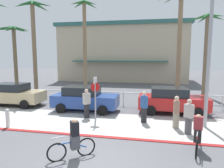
{
  "coord_description": "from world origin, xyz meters",
  "views": [
    {
      "loc": [
        2.24,
        -6.89,
        3.75
      ],
      "look_at": [
        -0.37,
        6.0,
        1.98
      ],
      "focal_mm": 33.77,
      "sensor_mm": 36.0,
      "label": 1
    }
  ],
  "objects_px": {
    "streetlight_curb": "(211,45)",
    "car_red_2": "(172,100)",
    "bollard_0": "(8,118)",
    "car_blue_1": "(85,98)",
    "pedestrian_1": "(189,118)",
    "pedestrian_3": "(87,104)",
    "cyclist_red_0": "(198,134)",
    "stop_sign_bike_lane": "(95,92)",
    "cyclist_blue_1": "(74,140)",
    "palm_tree_1": "(13,41)",
    "car_tan_0": "(14,94)",
    "palm_tree_5": "(207,37)",
    "pedestrian_0": "(144,108)",
    "palm_tree_2": "(34,29)",
    "palm_tree_4": "(179,20)",
    "palm_tree_3": "(85,27)",
    "pedestrian_2": "(176,113)"
  },
  "relations": [
    {
      "from": "streetlight_curb",
      "to": "cyclist_red_0",
      "type": "relative_size",
      "value": 4.2
    },
    {
      "from": "car_tan_0",
      "to": "palm_tree_1",
      "type": "bearing_deg",
      "value": 124.15
    },
    {
      "from": "stop_sign_bike_lane",
      "to": "cyclist_blue_1",
      "type": "bearing_deg",
      "value": -84.42
    },
    {
      "from": "car_blue_1",
      "to": "pedestrian_1",
      "type": "relative_size",
      "value": 2.55
    },
    {
      "from": "cyclist_blue_1",
      "to": "pedestrian_1",
      "type": "height_order",
      "value": "pedestrian_1"
    },
    {
      "from": "palm_tree_2",
      "to": "palm_tree_3",
      "type": "xyz_separation_m",
      "value": [
        3.55,
        3.36,
        0.52
      ]
    },
    {
      "from": "palm_tree_2",
      "to": "cyclist_red_0",
      "type": "bearing_deg",
      "value": -35.53
    },
    {
      "from": "palm_tree_3",
      "to": "cyclist_red_0",
      "type": "bearing_deg",
      "value": -54.28
    },
    {
      "from": "cyclist_blue_1",
      "to": "pedestrian_1",
      "type": "distance_m",
      "value": 5.59
    },
    {
      "from": "palm_tree_3",
      "to": "streetlight_curb",
      "type": "bearing_deg",
      "value": -44.1
    },
    {
      "from": "palm_tree_3",
      "to": "cyclist_blue_1",
      "type": "xyz_separation_m",
      "value": [
        4.13,
        -13.66,
        -5.88
      ]
    },
    {
      "from": "palm_tree_2",
      "to": "palm_tree_4",
      "type": "relative_size",
      "value": 0.96
    },
    {
      "from": "bollard_0",
      "to": "pedestrian_1",
      "type": "distance_m",
      "value": 9.21
    },
    {
      "from": "streetlight_curb",
      "to": "cyclist_red_0",
      "type": "height_order",
      "value": "streetlight_curb"
    },
    {
      "from": "car_tan_0",
      "to": "palm_tree_5",
      "type": "bearing_deg",
      "value": 24.35
    },
    {
      "from": "pedestrian_1",
      "to": "palm_tree_2",
      "type": "bearing_deg",
      "value": 150.18
    },
    {
      "from": "car_tan_0",
      "to": "pedestrian_0",
      "type": "distance_m",
      "value": 10.12
    },
    {
      "from": "car_red_2",
      "to": "palm_tree_5",
      "type": "bearing_deg",
      "value": 63.36
    },
    {
      "from": "pedestrian_1",
      "to": "car_tan_0",
      "type": "bearing_deg",
      "value": 163.3
    },
    {
      "from": "palm_tree_2",
      "to": "palm_tree_4",
      "type": "distance_m",
      "value": 12.42
    },
    {
      "from": "stop_sign_bike_lane",
      "to": "palm_tree_3",
      "type": "xyz_separation_m",
      "value": [
        -3.7,
        9.23,
        4.89
      ]
    },
    {
      "from": "streetlight_curb",
      "to": "car_blue_1",
      "type": "distance_m",
      "value": 8.32
    },
    {
      "from": "car_blue_1",
      "to": "cyclist_red_0",
      "type": "height_order",
      "value": "car_blue_1"
    },
    {
      "from": "car_blue_1",
      "to": "palm_tree_2",
      "type": "bearing_deg",
      "value": 147.01
    },
    {
      "from": "pedestrian_0",
      "to": "pedestrian_1",
      "type": "xyz_separation_m",
      "value": [
        2.18,
        -1.38,
        -0.04
      ]
    },
    {
      "from": "palm_tree_2",
      "to": "pedestrian_1",
      "type": "xyz_separation_m",
      "value": [
        12.17,
        -6.98,
        -5.25
      ]
    },
    {
      "from": "palm_tree_5",
      "to": "cyclist_blue_1",
      "type": "relative_size",
      "value": 5.0
    },
    {
      "from": "stop_sign_bike_lane",
      "to": "car_red_2",
      "type": "relative_size",
      "value": 0.58
    },
    {
      "from": "pedestrian_1",
      "to": "pedestrian_3",
      "type": "xyz_separation_m",
      "value": [
        -5.62,
        1.62,
        0.03
      ]
    },
    {
      "from": "streetlight_curb",
      "to": "car_red_2",
      "type": "relative_size",
      "value": 1.7
    },
    {
      "from": "bollard_0",
      "to": "car_blue_1",
      "type": "distance_m",
      "value": 4.94
    },
    {
      "from": "car_blue_1",
      "to": "pedestrian_1",
      "type": "xyz_separation_m",
      "value": [
        6.26,
        -3.14,
        -0.07
      ]
    },
    {
      "from": "pedestrian_1",
      "to": "cyclist_blue_1",
      "type": "bearing_deg",
      "value": -143.55
    },
    {
      "from": "palm_tree_1",
      "to": "cyclist_red_0",
      "type": "distance_m",
      "value": 19.05
    },
    {
      "from": "palm_tree_2",
      "to": "pedestrian_2",
      "type": "height_order",
      "value": "palm_tree_2"
    },
    {
      "from": "palm_tree_4",
      "to": "car_tan_0",
      "type": "bearing_deg",
      "value": -160.41
    },
    {
      "from": "streetlight_curb",
      "to": "pedestrian_1",
      "type": "height_order",
      "value": "streetlight_curb"
    },
    {
      "from": "car_tan_0",
      "to": "car_blue_1",
      "type": "height_order",
      "value": "same"
    },
    {
      "from": "streetlight_curb",
      "to": "cyclist_blue_1",
      "type": "xyz_separation_m",
      "value": [
        -5.52,
        -4.31,
        -3.58
      ]
    },
    {
      "from": "stop_sign_bike_lane",
      "to": "pedestrian_1",
      "type": "height_order",
      "value": "stop_sign_bike_lane"
    },
    {
      "from": "palm_tree_5",
      "to": "car_tan_0",
      "type": "xyz_separation_m",
      "value": [
        -14.9,
        -6.74,
        -4.53
      ]
    },
    {
      "from": "bollard_0",
      "to": "car_blue_1",
      "type": "height_order",
      "value": "car_blue_1"
    },
    {
      "from": "palm_tree_2",
      "to": "pedestrian_1",
      "type": "distance_m",
      "value": 14.98
    },
    {
      "from": "palm_tree_3",
      "to": "bollard_0",
      "type": "bearing_deg",
      "value": -92.78
    },
    {
      "from": "stop_sign_bike_lane",
      "to": "bollard_0",
      "type": "bearing_deg",
      "value": -155.35
    },
    {
      "from": "cyclist_blue_1",
      "to": "palm_tree_2",
      "type": "bearing_deg",
      "value": 126.7
    },
    {
      "from": "palm_tree_1",
      "to": "stop_sign_bike_lane",
      "type": "bearing_deg",
      "value": -35.24
    },
    {
      "from": "cyclist_red_0",
      "to": "car_red_2",
      "type": "bearing_deg",
      "value": 95.85
    },
    {
      "from": "cyclist_blue_1",
      "to": "palm_tree_1",
      "type": "bearing_deg",
      "value": 132.62
    },
    {
      "from": "stop_sign_bike_lane",
      "to": "pedestrian_3",
      "type": "relative_size",
      "value": 1.44
    }
  ]
}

